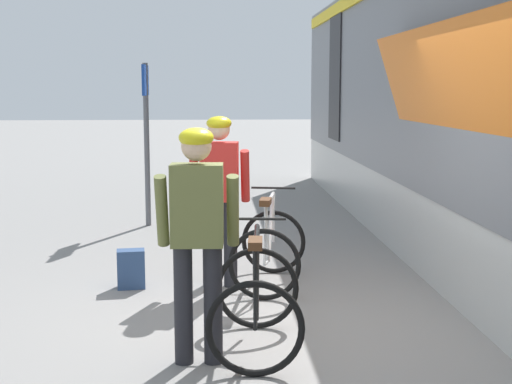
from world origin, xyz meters
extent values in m
plane|color=gray|center=(0.00, 0.00, 0.00)|extent=(80.00, 80.00, 0.00)
cube|color=orange|center=(1.44, 0.67, 1.80)|extent=(0.56, 4.19, 1.63)
cube|color=black|center=(1.45, 7.21, 2.25)|extent=(0.03, 1.10, 2.29)
cylinder|color=#232328|center=(-1.01, -0.51, 0.45)|extent=(0.14, 0.14, 0.90)
cylinder|color=#232328|center=(-0.79, -0.52, 0.45)|extent=(0.14, 0.14, 0.90)
cube|color=olive|center=(-0.90, -0.51, 1.20)|extent=(0.39, 0.26, 0.60)
cylinder|color=olive|center=(-1.16, -0.46, 1.15)|extent=(0.10, 0.26, 0.56)
cylinder|color=olive|center=(-0.64, -0.49, 1.15)|extent=(0.10, 0.26, 0.56)
sphere|color=beige|center=(-0.90, -0.51, 1.63)|extent=(0.22, 0.22, 0.22)
ellipsoid|color=yellow|center=(-0.90, -0.51, 1.69)|extent=(0.26, 0.28, 0.14)
cylinder|color=#232328|center=(-0.82, 1.55, 0.45)|extent=(0.14, 0.14, 0.90)
cylinder|color=#232328|center=(-0.60, 1.53, 0.45)|extent=(0.14, 0.14, 0.90)
cube|color=red|center=(-0.71, 1.54, 1.20)|extent=(0.40, 0.28, 0.60)
cylinder|color=red|center=(-0.97, 1.61, 1.15)|extent=(0.12, 0.27, 0.56)
cylinder|color=red|center=(-0.45, 1.55, 1.15)|extent=(0.12, 0.27, 0.56)
sphere|color=beige|center=(-0.71, 1.54, 1.63)|extent=(0.22, 0.22, 0.22)
ellipsoid|color=yellow|center=(-0.71, 1.54, 1.69)|extent=(0.28, 0.30, 0.14)
torus|color=black|center=(-0.41, 0.21, 0.36)|extent=(0.71, 0.11, 0.71)
torus|color=black|center=(-0.49, -0.81, 0.36)|extent=(0.71, 0.11, 0.71)
cylinder|color=black|center=(-0.44, -0.14, 0.60)|extent=(0.09, 0.65, 0.63)
cylinder|color=black|center=(-0.45, -0.26, 0.91)|extent=(0.11, 0.85, 0.04)
cylinder|color=black|center=(-0.48, -0.57, 0.60)|extent=(0.06, 0.28, 0.62)
cylinder|color=black|center=(-0.48, -0.63, 0.33)|extent=(0.06, 0.36, 0.08)
cylinder|color=black|center=(-0.49, -0.75, 0.63)|extent=(0.04, 0.14, 0.56)
cylinder|color=black|center=(-0.42, 0.19, 0.63)|extent=(0.04, 0.08, 0.55)
cylinder|color=black|center=(-0.42, 0.16, 0.97)|extent=(0.48, 0.06, 0.02)
cube|color=#4C2D19|center=(-0.49, -0.72, 0.96)|extent=(0.12, 0.25, 0.06)
torus|color=black|center=(-0.12, 2.02, 0.36)|extent=(0.71, 0.17, 0.71)
torus|color=black|center=(-0.29, 1.02, 0.36)|extent=(0.71, 0.17, 0.71)
cylinder|color=white|center=(-0.18, 1.67, 0.60)|extent=(0.15, 0.64, 0.63)
cylinder|color=white|center=(-0.20, 1.55, 0.91)|extent=(0.19, 0.84, 0.04)
cylinder|color=white|center=(-0.25, 1.25, 0.60)|extent=(0.09, 0.28, 0.62)
cylinder|color=white|center=(-0.26, 1.19, 0.33)|extent=(0.09, 0.36, 0.08)
cylinder|color=white|center=(-0.28, 1.08, 0.63)|extent=(0.05, 0.15, 0.56)
cylinder|color=white|center=(-0.12, 2.00, 0.63)|extent=(0.05, 0.09, 0.55)
cylinder|color=black|center=(-0.12, 1.97, 0.97)|extent=(0.48, 0.11, 0.02)
cube|color=#4C2D19|center=(-0.28, 1.11, 0.96)|extent=(0.14, 0.25, 0.06)
cube|color=navy|center=(-1.63, 1.53, 0.20)|extent=(0.30, 0.21, 0.40)
cylinder|color=#595B60|center=(-1.74, 4.89, 1.20)|extent=(0.08, 0.08, 2.40)
cube|color=#193F99|center=(-1.74, 4.89, 2.15)|extent=(0.04, 0.70, 0.44)
camera|label=1|loc=(-0.79, -5.58, 2.05)|focal=49.53mm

